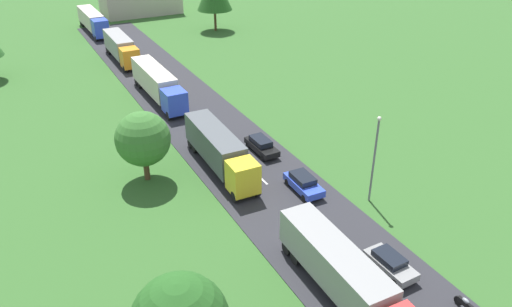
% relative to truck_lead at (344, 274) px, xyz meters
% --- Properties ---
extents(road, '(10.00, 140.00, 0.06)m').
position_rel_truck_lead_xyz_m(road, '(2.43, 8.10, -2.01)').
color(road, '#2B2B30').
rests_on(road, ground).
extents(lane_marking_centre, '(0.16, 122.53, 0.01)m').
position_rel_truck_lead_xyz_m(lane_marking_centre, '(2.43, 5.45, -1.97)').
color(lane_marking_centre, white).
rests_on(lane_marking_centre, road).
extents(truck_lead, '(2.74, 12.99, 3.40)m').
position_rel_truck_lead_xyz_m(truck_lead, '(0.00, 0.00, 0.00)').
color(truck_lead, red).
rests_on(truck_lead, road).
extents(truck_second, '(2.78, 12.45, 3.62)m').
position_rel_truck_lead_xyz_m(truck_second, '(-0.18, 19.19, 0.10)').
color(truck_second, yellow).
rests_on(truck_second, road).
extents(truck_third, '(2.60, 14.17, 3.67)m').
position_rel_truck_lead_xyz_m(truck_third, '(0.17, 38.66, 0.12)').
color(truck_third, blue).
rests_on(truck_third, road).
extents(truck_fourth, '(2.55, 12.13, 3.60)m').
position_rel_truck_lead_xyz_m(truck_fourth, '(0.07, 55.86, 0.08)').
color(truck_fourth, orange).
rests_on(truck_fourth, road).
extents(truck_fifth, '(2.66, 13.79, 3.50)m').
position_rel_truck_lead_xyz_m(truck_fifth, '(-0.18, 74.40, 0.07)').
color(truck_fifth, blue).
rests_on(truck_fifth, road).
extents(car_second, '(1.84, 3.99, 1.35)m').
position_rel_truck_lead_xyz_m(car_second, '(4.47, 0.48, -1.26)').
color(car_second, gray).
rests_on(car_second, road).
extents(car_third, '(1.94, 4.33, 1.49)m').
position_rel_truck_lead_xyz_m(car_third, '(4.75, 12.17, -1.20)').
color(car_third, blue).
rests_on(car_third, road).
extents(car_fourth, '(1.77, 4.53, 1.45)m').
position_rel_truck_lead_xyz_m(car_fourth, '(4.90, 20.23, -1.22)').
color(car_fourth, black).
rests_on(car_fourth, road).
extents(motorcycle_courier, '(0.28, 1.94, 0.91)m').
position_rel_truck_lead_xyz_m(motorcycle_courier, '(6.28, -4.70, -1.49)').
color(motorcycle_courier, black).
rests_on(motorcycle_courier, road).
extents(lamppost_second, '(0.36, 0.36, 7.94)m').
position_rel_truck_lead_xyz_m(lamppost_second, '(9.00, 8.28, 2.41)').
color(lamppost_second, slate).
rests_on(lamppost_second, ground).
extents(tree_pine, '(4.96, 4.96, 6.64)m').
position_rel_truck_lead_xyz_m(tree_pine, '(-6.86, 20.67, 2.11)').
color(tree_pine, '#513823').
rests_on(tree_pine, ground).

